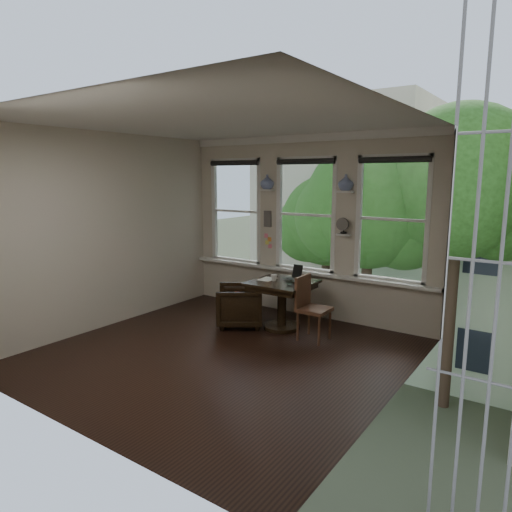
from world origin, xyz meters
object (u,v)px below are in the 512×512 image
Objects in this scene: side_chair_right at (314,309)px; mug at (274,278)px; armchair_left at (239,306)px; table at (282,305)px; laptop at (289,280)px.

side_chair_right is 8.69× the size of mug.
armchair_left is 1.28m from side_chair_right.
table is 0.44m from mug.
armchair_left is 0.77× the size of side_chair_right.
table reaches higher than armchair_left.
mug is (-0.76, 0.12, 0.34)m from side_chair_right.
mug is (-0.20, -0.10, 0.04)m from laptop.
mug is at bearing 81.19° from side_chair_right.
laptop reaches higher than armchair_left.
table is 0.66m from side_chair_right.
mug is at bearing 79.01° from armchair_left.
side_chair_right is 0.84m from mug.
table is 1.27× the size of armchair_left.
armchair_left is 0.73m from mug.
table is at bearing 16.10° from mug.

